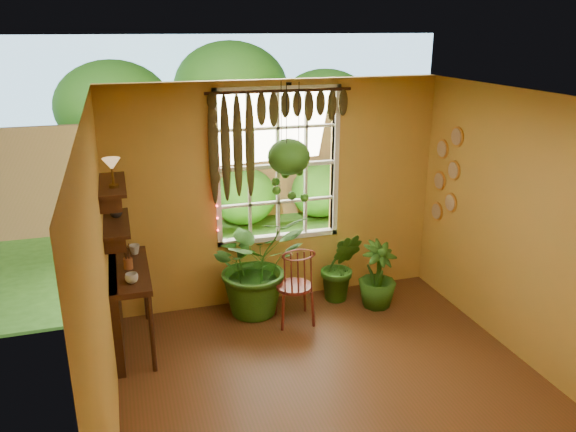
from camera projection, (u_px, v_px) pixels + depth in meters
name	position (u px, v px, depth m)	size (l,w,h in m)	color
floor	(348.00, 404.00, 5.11)	(4.50, 4.50, 0.00)	brown
ceiling	(360.00, 105.00, 4.25)	(4.50, 4.50, 0.00)	silver
wall_back	(279.00, 195.00, 6.72)	(4.00, 4.00, 0.00)	gold
wall_left	(103.00, 301.00, 4.13)	(4.50, 4.50, 0.00)	gold
wall_right	(551.00, 243.00, 5.24)	(4.50, 4.50, 0.00)	gold
window	(278.00, 166.00, 6.63)	(1.52, 0.10, 1.86)	white
valance_vine	(273.00, 119.00, 6.32)	(1.70, 0.12, 1.10)	#3B1F10
string_lights	(215.00, 168.00, 6.32)	(0.03, 0.03, 1.54)	#FF2633
wall_plates	(446.00, 176.00, 6.79)	(0.04, 0.32, 1.10)	beige
counter_ledge	(121.00, 300.00, 5.86)	(0.40, 1.20, 0.90)	#3B1F10
shelf_lower	(116.00, 223.00, 5.59)	(0.25, 0.90, 0.04)	#3B1F10
shelf_upper	(112.00, 185.00, 5.46)	(0.25, 0.90, 0.04)	#3B1F10
backyard	(225.00, 133.00, 10.99)	(14.00, 10.00, 12.00)	#285317
windsor_chair	(295.00, 297.00, 6.44)	(0.44, 0.47, 1.11)	maroon
potted_plant_left	(256.00, 263.00, 6.58)	(1.13, 0.98, 1.25)	#205115
potted_plant_mid	(341.00, 266.00, 6.93)	(0.50, 0.40, 0.90)	#205115
potted_plant_right	(378.00, 275.00, 6.78)	(0.46, 0.46, 0.82)	#205115
hanging_basket	(289.00, 158.00, 6.28)	(0.48, 0.48, 1.35)	black
cup_a	(132.00, 278.00, 5.44)	(0.12, 0.12, 0.10)	silver
cup_b	(135.00, 249.00, 6.12)	(0.12, 0.12, 0.11)	beige
brush_jar	(127.00, 257.00, 5.73)	(0.09, 0.09, 0.34)	brown
shelf_vase	(116.00, 211.00, 5.70)	(0.13, 0.13, 0.13)	#B2AD99
tiffany_lamp	(112.00, 166.00, 5.25)	(0.17, 0.17, 0.28)	#563A18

